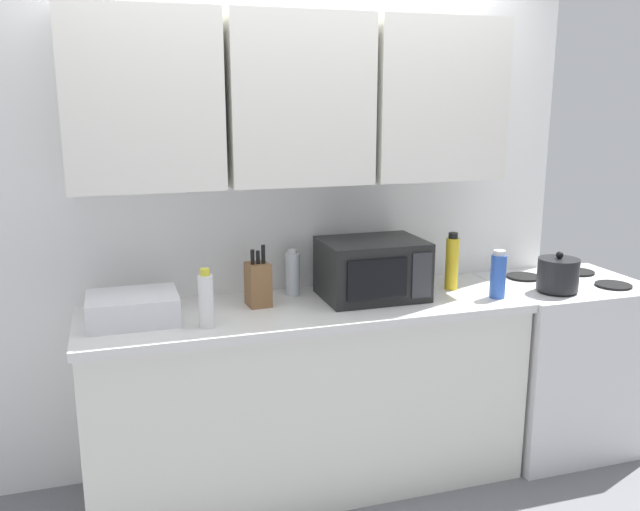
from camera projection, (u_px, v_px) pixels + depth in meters
wall_back_with_cabinets at (292, 156)px, 3.17m from camera, size 2.93×0.38×2.60m
counter_run at (307, 395)px, 3.21m from camera, size 2.06×0.63×0.90m
stove_range at (560, 362)px, 3.60m from camera, size 0.76×0.64×0.91m
kettle at (558, 274)px, 3.30m from camera, size 0.20×0.20×0.19m
microwave at (372, 269)px, 3.20m from camera, size 0.48×0.37×0.28m
dish_rack at (133, 308)px, 2.87m from camera, size 0.38×0.30×0.12m
knife_block at (258, 284)px, 3.08m from camera, size 0.11×0.13×0.29m
bottle_yellow_mustard at (452, 262)px, 3.34m from camera, size 0.07×0.07×0.29m
bottle_white_jar at (206, 300)px, 2.78m from camera, size 0.06×0.06×0.25m
bottle_clear_tall at (293, 273)px, 3.25m from camera, size 0.07×0.07×0.23m
bottle_blue_cleaner at (498, 275)px, 3.20m from camera, size 0.07×0.07×0.23m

